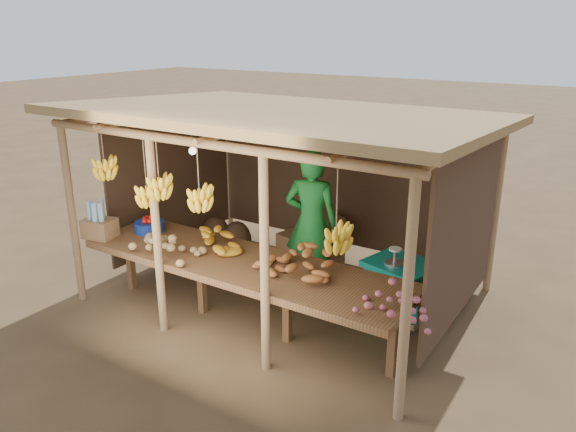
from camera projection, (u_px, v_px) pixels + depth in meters
The scene contains 13 objects.
ground at pixel (288, 294), 7.17m from camera, with size 60.00×60.00×0.00m, color brown.
stall_structure at pixel (281, 149), 6.44m from camera, with size 4.70×3.50×2.43m.
counter at pixel (242, 266), 6.17m from camera, with size 3.90×1.05×0.80m.
potato_heap at pixel (163, 238), 6.31m from camera, with size 0.86×0.52×0.36m, color #997F4F, non-canonical shape.
sweet_potato_heap at pixel (301, 257), 5.81m from camera, with size 0.88×0.53×0.35m, color #9E5828, non-canonical shape.
onion_heap at pixel (394, 301), 4.89m from camera, with size 0.72×0.43×0.35m, color #AD545F, non-canonical shape.
banana_pile at pixel (214, 233), 6.49m from camera, with size 0.66×0.40×0.35m, color gold, non-canonical shape.
tomato_basin at pixel (150, 225), 7.02m from camera, with size 0.37×0.37×0.20m.
bottle_box at pixel (99, 223), 6.80m from camera, with size 0.41×0.35×0.46m.
vendor at pixel (311, 223), 6.95m from camera, with size 0.68×0.44×1.86m, color #1B7A2D.
tarp_crate at pixel (400, 288), 6.50m from camera, with size 0.89×0.81×0.89m.
carton_stack at pixel (315, 243), 7.99m from camera, with size 1.02×0.46×0.72m.
burlap_sacks at pixel (226, 235), 8.44m from camera, with size 0.85×0.44×0.60m.
Camera 1 is at (3.48, -5.45, 3.25)m, focal length 35.00 mm.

